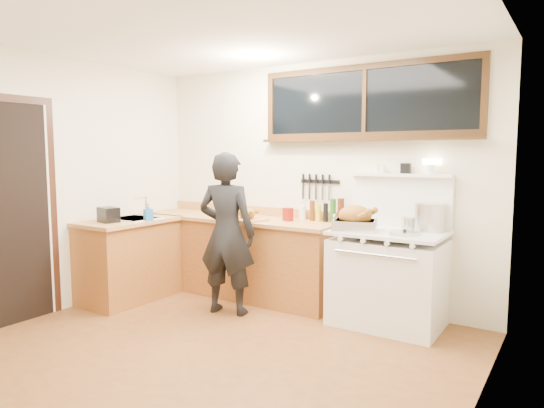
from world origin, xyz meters
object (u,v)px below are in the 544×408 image
Objects in this scene: man at (227,233)px; roast_turkey at (355,220)px; cutting_board at (247,215)px; vintage_stove at (388,276)px.

roast_turkey is at bearing 19.03° from man.
roast_turkey is at bearing -0.33° from cutting_board.
cutting_board is 0.97× the size of roast_turkey.
vintage_stove is 0.96× the size of man.
man is 1.29m from roast_turkey.
vintage_stove is at bearing 20.62° from man.
vintage_stove is at bearing 27.07° from roast_turkey.
vintage_stove is at bearing 5.07° from cutting_board.
vintage_stove reaches higher than cutting_board.
vintage_stove reaches higher than roast_turkey.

